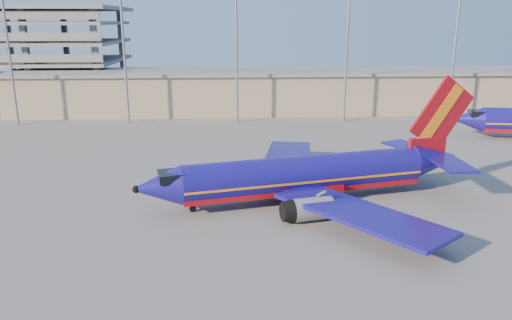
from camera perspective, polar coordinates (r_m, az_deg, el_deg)
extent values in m
plane|color=slate|center=(49.47, 4.48, -6.23)|extent=(220.00, 220.00, 0.00)
cube|color=gray|center=(105.74, 5.97, 7.77)|extent=(120.00, 15.00, 8.00)
cube|color=slate|center=(105.25, 6.03, 10.03)|extent=(122.00, 16.00, 0.60)
cube|color=slate|center=(144.00, -26.23, 10.97)|extent=(1.20, 1.20, 21.00)
cylinder|color=gray|center=(99.50, -26.45, 11.55)|extent=(0.44, 0.44, 28.00)
cylinder|color=gray|center=(93.52, -14.88, 12.47)|extent=(0.44, 0.44, 28.00)
cylinder|color=gray|center=(91.61, -2.23, 12.91)|extent=(0.44, 0.44, 28.00)
cylinder|color=gray|center=(94.01, 10.36, 12.75)|extent=(0.44, 0.44, 28.00)
cylinder|color=gray|center=(100.42, 21.80, 12.08)|extent=(0.44, 0.44, 28.00)
cylinder|color=navy|center=(52.41, 5.44, -1.63)|extent=(25.87, 9.86, 3.96)
cube|color=#9E0C14|center=(52.72, 5.41, -2.68)|extent=(25.69, 9.13, 1.39)
cube|color=orange|center=(52.49, 5.43, -1.91)|extent=(25.88, 9.90, 0.24)
cone|color=navy|center=(49.04, -11.18, -3.09)|extent=(5.29, 4.90, 3.96)
cube|color=black|center=(48.86, -9.62, -1.83)|extent=(3.15, 3.30, 0.86)
cone|color=navy|center=(59.73, 19.49, 0.06)|extent=(6.33, 5.15, 3.96)
cube|color=#9E0C14|center=(58.89, 18.94, 1.35)|extent=(4.50, 1.62, 2.35)
cube|color=#9E0C14|center=(59.01, 20.46, 4.96)|extent=(7.71, 2.17, 8.53)
cube|color=orange|center=(58.88, 20.29, 4.96)|extent=(5.18, 1.66, 6.69)
cube|color=navy|center=(62.22, 17.29, 1.42)|extent=(5.84, 7.56, 0.24)
cube|color=navy|center=(56.54, 21.31, -0.35)|extent=(3.39, 6.93, 0.24)
cube|color=navy|center=(61.65, 3.57, 0.14)|extent=(8.26, 17.26, 0.37)
cube|color=navy|center=(45.35, 11.72, -5.99)|extent=(14.34, 16.39, 0.37)
cube|color=#9E0C14|center=(53.05, 5.93, -3.07)|extent=(7.21, 5.56, 1.07)
cylinder|color=gray|center=(57.45, 2.15, -1.74)|extent=(4.27, 3.08, 2.24)
cylinder|color=gray|center=(47.64, 6.43, -5.57)|extent=(4.27, 3.08, 2.24)
cylinder|color=gray|center=(50.18, -7.26, -5.26)|extent=(0.31, 0.31, 1.18)
cylinder|color=black|center=(50.27, -7.25, -5.53)|extent=(0.73, 0.42, 0.68)
cylinder|color=black|center=(56.19, 5.84, -3.05)|extent=(1.01, 0.78, 0.90)
cylinder|color=black|center=(51.40, 8.18, -4.95)|extent=(1.01, 0.78, 0.90)
cone|color=navy|center=(88.30, 23.05, 4.32)|extent=(5.25, 4.83, 4.00)
cube|color=black|center=(88.49, 24.00, 4.92)|extent=(3.10, 3.27, 0.86)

